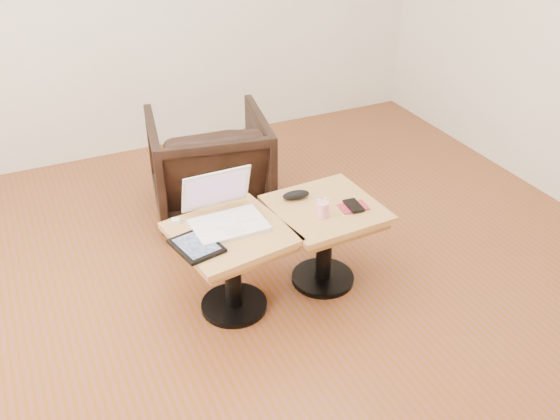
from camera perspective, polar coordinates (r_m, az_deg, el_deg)
name	(u,v)px	position (r m, az deg, el deg)	size (l,w,h in m)	color
room_shell	(269,63)	(2.60, -1.01, 13.29)	(4.52, 4.52, 2.71)	brown
side_table_left	(232,251)	(3.12, -4.45, -3.76)	(0.61, 0.61, 0.48)	black
side_table_right	(325,226)	(3.31, 4.14, -1.44)	(0.56, 0.56, 0.48)	black
laptop	(225,213)	(3.10, -5.08, -0.28)	(0.36, 0.33, 0.25)	white
tablet	(196,246)	(2.95, -7.65, -3.25)	(0.24, 0.28, 0.02)	black
charging_adapter	(176,221)	(3.14, -9.51, -1.00)	(0.04, 0.04, 0.02)	white
glasses_case	(296,195)	(3.30, 1.47, 1.39)	(0.15, 0.07, 0.05)	black
striped_cup	(323,209)	(3.14, 3.91, 0.05)	(0.06, 0.06, 0.08)	#E93872
earbuds_tangle	(324,200)	(3.29, 4.03, 0.89)	(0.07, 0.05, 0.01)	white
phone_on_sleeve	(354,206)	(3.25, 6.74, 0.35)	(0.15, 0.13, 0.02)	maroon
armchair	(209,165)	(4.00, -6.47, 4.14)	(0.71, 0.73, 0.67)	black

